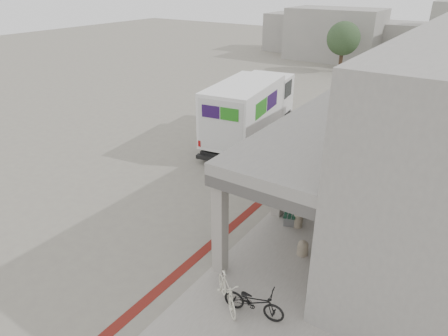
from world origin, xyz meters
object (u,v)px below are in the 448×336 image
Objects in this scene: utility_cabinet at (350,213)px; bicycle_black at (254,301)px; bicycle_cream at (227,291)px; fedex_truck at (251,109)px; bench at (292,208)px.

utility_cabinet is 6.00m from bicycle_black.
fedex_truck is at bearing 67.42° from bicycle_cream.
utility_cabinet is 0.57× the size of bicycle_cream.
bicycle_black is at bearing -67.36° from fedex_truck.
bench is at bearing 45.21° from bicycle_cream.
fedex_truck is 13.44m from bicycle_black.
bench is 1.15× the size of bicycle_black.
fedex_truck reaches higher than bicycle_cream.
fedex_truck is at bearing 113.32° from bench.
bicycle_cream is at bearing -114.67° from utility_cabinet.
fedex_truck reaches higher than utility_cabinet.
fedex_truck is 13.14m from bicycle_cream.
fedex_truck is 9.50m from utility_cabinet.
bicycle_black is (6.90, -11.46, -1.33)m from fedex_truck.
bicycle_black is 1.08× the size of bicycle_cream.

